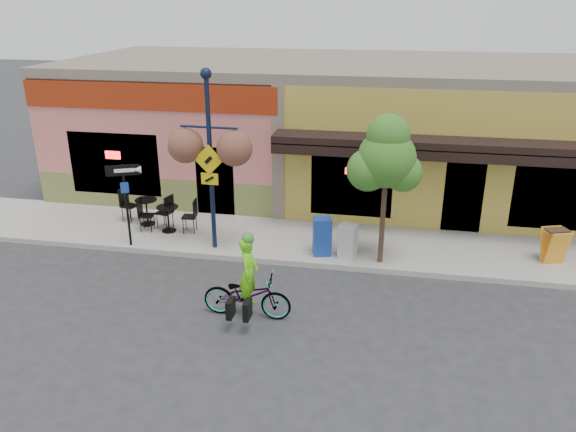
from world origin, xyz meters
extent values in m
plane|color=#2D2D30|center=(0.00, 0.00, 0.00)|extent=(90.00, 90.00, 0.00)
cube|color=#9E9B93|center=(0.00, 2.00, 0.07)|extent=(24.00, 3.00, 0.15)
cube|color=#A8A59E|center=(0.00, 0.55, 0.07)|extent=(24.00, 0.12, 0.15)
imported|color=#932D0D|center=(-0.57, -2.06, 0.51)|extent=(1.94, 0.68, 1.02)
imported|color=#69E718|center=(-0.52, -2.06, 0.81)|extent=(0.39, 0.59, 1.62)
camera|label=1|loc=(2.29, -12.38, 6.55)|focal=35.00mm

